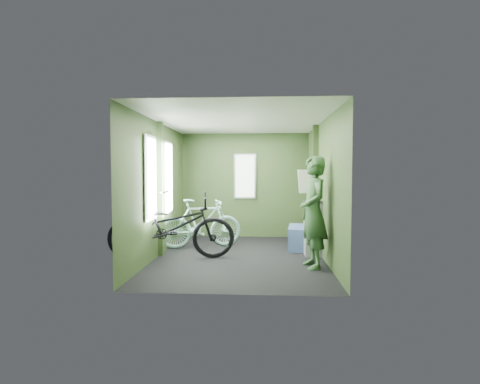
% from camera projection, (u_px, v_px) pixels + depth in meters
% --- Properties ---
extents(room, '(4.00, 4.02, 2.31)m').
position_uv_depth(room, '(238.00, 172.00, 6.36)').
color(room, black).
rests_on(room, ground).
extents(bicycle_black, '(2.18, 1.18, 1.17)m').
position_uv_depth(bicycle_black, '(172.00, 259.00, 6.18)').
color(bicycle_black, black).
rests_on(bicycle_black, ground).
extents(bicycle_mint, '(1.66, 1.03, 0.99)m').
position_uv_depth(bicycle_mint, '(201.00, 248.00, 7.12)').
color(bicycle_mint, '#90CABD').
rests_on(bicycle_mint, ground).
extents(passenger, '(0.51, 0.72, 1.68)m').
position_uv_depth(passenger, '(313.00, 212.00, 5.61)').
color(passenger, '#335830').
rests_on(passenger, ground).
extents(waste_box, '(0.28, 0.39, 0.94)m').
position_uv_depth(waste_box, '(313.00, 228.00, 6.49)').
color(waste_box, gray).
rests_on(waste_box, ground).
extents(bench_seat, '(0.56, 0.88, 0.88)m').
position_uv_depth(bench_seat, '(302.00, 235.00, 7.05)').
color(bench_seat, navy).
rests_on(bench_seat, ground).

